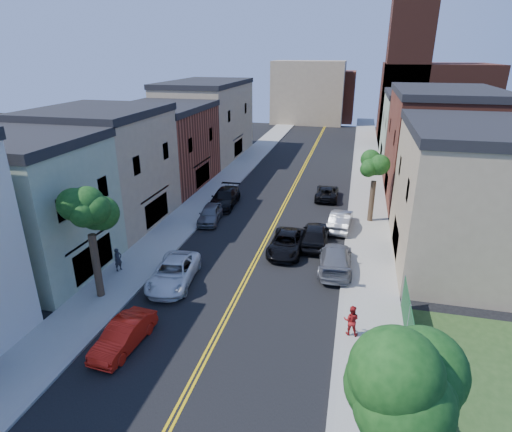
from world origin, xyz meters
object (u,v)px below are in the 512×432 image
Objects in this scene: grey_car_right at (335,259)px; pedestrian_right at (351,320)px; black_car_right at (315,235)px; black_suv_lane at (286,243)px; white_pickup at (174,273)px; dark_car_right_far at (327,192)px; red_sedan at (124,335)px; silver_car_right at (341,220)px; pedestrian_left at (118,260)px; black_car_left at (225,198)px; grey_car_left at (210,214)px.

pedestrian_right is at bearing 97.08° from grey_car_right.
black_suv_lane is at bearing 40.50° from black_car_right.
white_pickup is 11.23m from black_car_right.
red_sedan is at bearing 71.43° from dark_car_right_far.
dark_car_right_far is (-1.70, 7.46, -0.12)m from silver_car_right.
silver_car_right is 7.66m from dark_car_right_far.
grey_car_right is 1.16× the size of silver_car_right.
pedestrian_left is at bearing 167.32° from white_pickup.
dark_car_right_far is 2.96× the size of pedestrian_left.
white_pickup is 3.38× the size of pedestrian_left.
black_car_right is at bearing -37.25° from pedestrian_left.
pedestrian_left reaches higher than black_suv_lane.
black_car_left is 3.29× the size of pedestrian_right.
grey_car_right is at bearing -45.34° from black_car_left.
black_car_right is at bearing -37.95° from black_car_left.
grey_car_right reaches higher than grey_car_left.
black_suv_lane is (6.19, 6.03, -0.04)m from white_pickup.
black_car_left is (0.00, 4.11, 0.08)m from grey_car_left.
pedestrian_right is (1.23, -14.16, 0.21)m from silver_car_right.
black_car_right reaches higher than grey_car_right.
pedestrian_left is at bearing -113.96° from grey_car_left.
black_suv_lane is at bearing -29.71° from grey_car_right.
black_suv_lane is (-1.92, -12.73, 0.05)m from dark_car_right_far.
white_pickup is 3.20× the size of pedestrian_right.
silver_car_right is 0.92× the size of black_suv_lane.
pedestrian_right reaches higher than grey_car_left.
grey_car_right is at bearing 94.04° from silver_car_right.
silver_car_right is at bearing 65.67° from red_sedan.
silver_car_right is at bearing -117.15° from black_car_right.
black_suv_lane is at bearing -57.91° from pedestrian_right.
black_car_right is 2.96× the size of pedestrian_right.
red_sedan is 16.62m from grey_car_left.
red_sedan is 0.88× the size of silver_car_right.
red_sedan is at bearing -88.92° from black_car_left.
pedestrian_right is at bearing -60.98° from black_suv_lane.
grey_car_left is 17.93m from pedestrian_right.
black_car_left is at bearing 98.11° from red_sedan.
grey_car_left is 12.56m from grey_car_right.
grey_car_right is 7.11m from silver_car_right.
red_sedan is 14.29m from grey_car_right.
black_car_right reaches higher than grey_car_left.
red_sedan is 0.75× the size of black_car_left.
black_car_left is at bearing -11.54° from silver_car_right.
silver_car_right is at bearing -18.14° from black_car_left.
white_pickup reaches higher than red_sedan.
black_car_left is at bearing -45.57° from grey_car_right.
grey_car_right reaches higher than dark_car_right_far.
black_suv_lane is 10.13m from pedestrian_right.
grey_car_left is 0.90× the size of dark_car_right_far.
pedestrian_right is (11.04, -2.85, 0.24)m from white_pickup.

